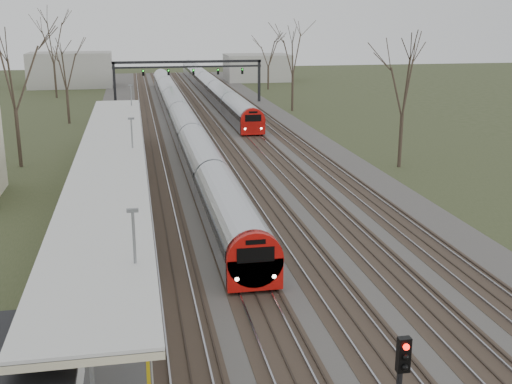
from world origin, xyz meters
The scene contains 9 objects.
track_bed centered at (0.26, 55.00, 0.06)m, with size 24.00×160.00×0.22m.
platform centered at (-9.05, 37.50, 0.50)m, with size 3.50×69.00×1.00m, color #9E9B93.
canopy centered at (-9.05, 32.99, 3.93)m, with size 4.10×50.00×3.11m.
signal_gantry centered at (0.29, 84.99, 4.91)m, with size 21.00×0.59×6.08m.
tree_west_far centered at (-17.00, 48.00, 8.02)m, with size 5.50×5.50×11.33m.
tree_east_far centered at (14.00, 42.00, 7.29)m, with size 5.00×5.00×10.30m.
train_near centered at (-2.50, 64.14, 1.48)m, with size 2.62×90.21×3.05m.
train_far centered at (4.50, 94.85, 1.48)m, with size 2.62×75.21×3.05m.
signal_post centered at (-0.75, 7.41, 2.72)m, with size 0.35×0.45×4.10m.
Camera 1 is at (-7.47, -6.93, 12.34)m, focal length 45.00 mm.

